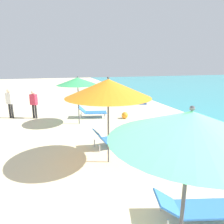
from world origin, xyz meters
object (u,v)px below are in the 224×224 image
(cooler_box, at_px, (143,102))
(lounger_farthest_shoreside, at_px, (92,112))
(lounger_second_shoreside, at_px, (112,138))
(person_walking_near, at_px, (34,102))
(umbrella_nearest, at_px, (191,126))
(umbrella_second, at_px, (108,88))
(person_walking_mid, at_px, (10,101))
(umbrella_farthest, at_px, (78,81))
(lounger_nearest_shoreside, at_px, (196,207))
(beach_ball, at_px, (125,115))

(cooler_box, bearing_deg, lounger_farthest_shoreside, -149.21)
(lounger_second_shoreside, xyz_separation_m, person_walking_near, (-2.95, 4.91, 0.58))
(umbrella_nearest, xyz_separation_m, lounger_second_shoreside, (0.49, 4.76, -1.95))
(umbrella_second, height_order, lounger_farthest_shoreside, umbrella_second)
(lounger_second_shoreside, xyz_separation_m, lounger_farthest_shoreside, (0.08, 4.18, 0.00))
(umbrella_nearest, xyz_separation_m, person_walking_mid, (-3.71, 10.09, -1.31))
(person_walking_near, bearing_deg, person_walking_mid, -72.14)
(lounger_second_shoreside, relative_size, cooler_box, 2.32)
(umbrella_farthest, bearing_deg, cooler_box, 34.77)
(lounger_nearest_shoreside, distance_m, umbrella_farthest, 7.36)
(umbrella_farthest, relative_size, cooler_box, 3.74)
(person_walking_near, bearing_deg, umbrella_farthest, 87.95)
(lounger_second_shoreside, xyz_separation_m, umbrella_farthest, (-0.76, 3.18, 1.78))
(umbrella_nearest, distance_m, umbrella_second, 3.65)
(lounger_nearest_shoreside, distance_m, umbrella_second, 3.53)
(umbrella_nearest, distance_m, person_walking_mid, 10.82)
(lounger_second_shoreside, bearing_deg, person_walking_mid, 120.99)
(lounger_farthest_shoreside, distance_m, cooler_box, 4.98)
(lounger_farthest_shoreside, xyz_separation_m, person_walking_near, (-3.03, 0.73, 0.58))
(umbrella_second, relative_size, umbrella_farthest, 1.10)
(lounger_farthest_shoreside, xyz_separation_m, person_walking_mid, (-4.27, 1.14, 0.64))
(person_walking_near, bearing_deg, lounger_farthest_shoreside, 112.71)
(beach_ball, bearing_deg, person_walking_mid, 162.61)
(umbrella_nearest, relative_size, lounger_nearest_shoreside, 1.47)
(umbrella_farthest, height_order, person_walking_near, umbrella_farthest)
(lounger_second_shoreside, distance_m, person_walking_near, 5.76)
(lounger_second_shoreside, height_order, umbrella_farthest, umbrella_farthest)
(person_walking_mid, relative_size, beach_ball, 4.54)
(lounger_nearest_shoreside, xyz_separation_m, person_walking_near, (-3.52, 8.72, 0.67))
(umbrella_second, height_order, person_walking_near, umbrella_second)
(umbrella_farthest, bearing_deg, lounger_second_shoreside, -76.58)
(lounger_nearest_shoreside, height_order, umbrella_second, umbrella_second)
(beach_ball, bearing_deg, umbrella_farthest, -173.78)
(umbrella_nearest, relative_size, lounger_farthest_shoreside, 1.51)
(umbrella_second, distance_m, beach_ball, 5.48)
(umbrella_nearest, xyz_separation_m, lounger_nearest_shoreside, (1.06, 0.95, -2.04))
(lounger_second_shoreside, xyz_separation_m, cooler_box, (4.35, 6.73, -0.17))
(umbrella_nearest, bearing_deg, beach_ball, 74.71)
(person_walking_mid, height_order, beach_ball, person_walking_mid)
(lounger_farthest_shoreside, xyz_separation_m, cooler_box, (4.28, 2.55, -0.17))
(umbrella_second, bearing_deg, beach_ball, 64.34)
(umbrella_farthest, height_order, cooler_box, umbrella_farthest)
(lounger_second_shoreside, height_order, lounger_farthest_shoreside, lounger_second_shoreside)
(lounger_farthest_shoreside, bearing_deg, person_walking_mid, 176.93)
(lounger_farthest_shoreside, height_order, beach_ball, lounger_farthest_shoreside)
(lounger_nearest_shoreside, xyz_separation_m, umbrella_farthest, (-1.33, 7.00, 1.86))
(umbrella_second, xyz_separation_m, person_walking_near, (-2.52, 6.02, -1.35))
(umbrella_nearest, relative_size, person_walking_near, 1.65)
(lounger_nearest_shoreside, xyz_separation_m, beach_ball, (1.19, 7.27, -0.07))
(lounger_farthest_shoreside, bearing_deg, umbrella_nearest, -81.77)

